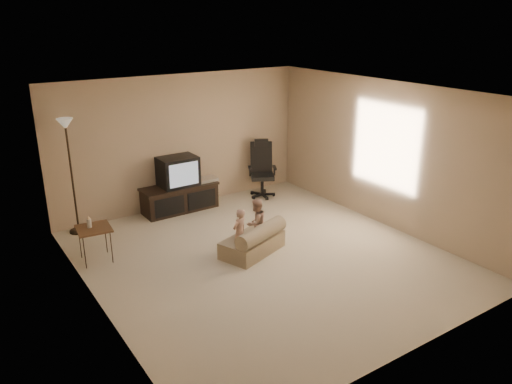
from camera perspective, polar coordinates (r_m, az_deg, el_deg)
floor at (r=7.69m, az=0.95°, el=-7.48°), size 5.50×5.50×0.00m
room_shell at (r=7.12m, az=1.01°, el=3.45°), size 5.50×5.50×5.50m
tv_stand at (r=9.43m, az=-8.73°, el=0.40°), size 1.47×0.55×1.04m
office_chair at (r=10.10m, az=0.67°, el=1.82°), size 0.72×0.72×1.15m
side_table at (r=7.77m, az=-18.10°, el=-4.01°), size 0.53×0.53×0.72m
floor_lamp at (r=8.62m, az=-20.63°, el=4.43°), size 0.30×0.30×1.96m
child_sofa at (r=7.73m, az=-0.15°, el=-5.65°), size 1.15×0.88×0.50m
toddler_left at (r=7.61m, az=-1.89°, el=-4.64°), size 0.33×0.28×0.76m
toddler_right at (r=7.89m, az=0.02°, el=-3.56°), size 0.42×0.29×0.79m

